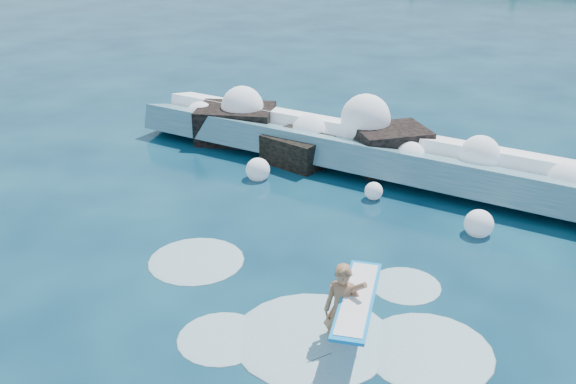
# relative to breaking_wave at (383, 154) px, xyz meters

# --- Properties ---
(ground) EXTENTS (200.00, 200.00, 0.00)m
(ground) POSITION_rel_breaking_wave_xyz_m (-1.79, -7.32, -0.52)
(ground) COLOR #07243A
(ground) RESTS_ON ground
(breaking_wave) EXTENTS (17.31, 2.73, 1.49)m
(breaking_wave) POSITION_rel_breaking_wave_xyz_m (0.00, 0.00, 0.00)
(breaking_wave) COLOR teal
(breaking_wave) RESTS_ON ground
(rock_cluster) EXTENTS (8.67, 3.48, 1.52)m
(rock_cluster) POSITION_rel_breaking_wave_xyz_m (-2.98, -0.10, -0.04)
(rock_cluster) COLOR black
(rock_cluster) RESTS_ON ground
(surfer_with_board) EXTENTS (1.39, 3.07, 1.96)m
(surfer_with_board) POSITION_rel_breaking_wave_xyz_m (2.86, -8.43, 0.20)
(surfer_with_board) COLOR #9B6B48
(surfer_with_board) RESTS_ON ground
(wave_spray) EXTENTS (14.58, 4.37, 2.30)m
(wave_spray) POSITION_rel_breaking_wave_xyz_m (-0.89, -0.05, 0.49)
(wave_spray) COLOR white
(wave_spray) RESTS_ON ground
(surf_foam) EXTENTS (9.35, 5.28, 0.16)m
(surf_foam) POSITION_rel_breaking_wave_xyz_m (2.32, -8.33, -0.52)
(surf_foam) COLOR silver
(surf_foam) RESTS_ON ground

